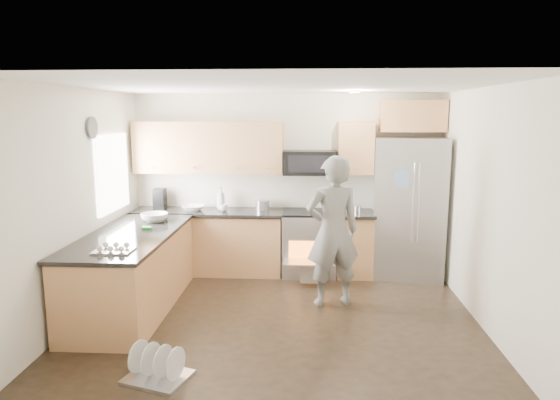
# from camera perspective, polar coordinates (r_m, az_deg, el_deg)

# --- Properties ---
(ground) EXTENTS (4.50, 4.50, 0.00)m
(ground) POSITION_cam_1_polar(r_m,az_deg,el_deg) (5.83, -0.27, -13.52)
(ground) COLOR black
(ground) RESTS_ON ground
(room_shell) EXTENTS (4.54, 4.04, 2.62)m
(room_shell) POSITION_cam_1_polar(r_m,az_deg,el_deg) (5.41, -0.66, 3.07)
(room_shell) COLOR silver
(room_shell) RESTS_ON ground
(back_cabinet_run) EXTENTS (4.45, 0.64, 2.50)m
(back_cabinet_run) POSITION_cam_1_polar(r_m,az_deg,el_deg) (7.27, -4.00, -0.86)
(back_cabinet_run) COLOR #B17A47
(back_cabinet_run) RESTS_ON ground
(peninsula) EXTENTS (0.96, 2.36, 1.03)m
(peninsula) POSITION_cam_1_polar(r_m,az_deg,el_deg) (6.25, -16.49, -7.79)
(peninsula) COLOR #B17A47
(peninsula) RESTS_ON ground
(stove_range) EXTENTS (0.76, 0.97, 1.79)m
(stove_range) POSITION_cam_1_polar(r_m,az_deg,el_deg) (7.22, 3.35, -3.27)
(stove_range) COLOR #B7B7BC
(stove_range) RESTS_ON ground
(refrigerator) EXTENTS (1.09, 0.91, 1.99)m
(refrigerator) POSITION_cam_1_polar(r_m,az_deg,el_deg) (7.31, 14.59, -0.88)
(refrigerator) COLOR #B7B7BC
(refrigerator) RESTS_ON ground
(person) EXTENTS (0.77, 0.61, 1.83)m
(person) POSITION_cam_1_polar(r_m,az_deg,el_deg) (6.03, 6.05, -3.59)
(person) COLOR gray
(person) RESTS_ON ground
(dish_rack) EXTENTS (0.63, 0.56, 0.33)m
(dish_rack) POSITION_cam_1_polar(r_m,az_deg,el_deg) (4.76, -13.84, -18.32)
(dish_rack) COLOR #B7B7BC
(dish_rack) RESTS_ON ground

